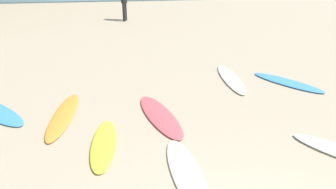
% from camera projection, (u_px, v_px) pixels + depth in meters
% --- Properties ---
extents(surfboard_0, '(1.80, 1.85, 0.07)m').
position_uv_depth(surfboard_0, '(288.00, 83.00, 10.17)').
color(surfboard_0, '#4793DF').
rests_on(surfboard_0, ground_plane).
extents(surfboard_1, '(0.84, 2.32, 0.07)m').
position_uv_depth(surfboard_1, '(187.00, 174.00, 6.52)').
color(surfboard_1, silver).
rests_on(surfboard_1, ground_plane).
extents(surfboard_2, '(0.72, 2.35, 0.08)m').
position_uv_depth(surfboard_2, '(63.00, 116.00, 8.43)').
color(surfboard_2, orange).
rests_on(surfboard_2, ground_plane).
extents(surfboard_4, '(1.25, 2.31, 0.08)m').
position_uv_depth(surfboard_4, '(160.00, 116.00, 8.43)').
color(surfboard_4, '#E0555C').
rests_on(surfboard_4, ground_plane).
extents(surfboard_5, '(0.62, 2.21, 0.08)m').
position_uv_depth(surfboard_5, '(231.00, 79.00, 10.40)').
color(surfboard_5, silver).
rests_on(surfboard_5, ground_plane).
extents(surfboard_6, '(0.57, 1.94, 0.08)m').
position_uv_depth(surfboard_6, '(104.00, 145.00, 7.36)').
color(surfboard_6, yellow).
rests_on(surfboard_6, ground_plane).
extents(beachgoer_near, '(0.34, 0.34, 1.70)m').
position_uv_depth(beachgoer_near, '(124.00, 0.00, 16.09)').
color(beachgoer_near, black).
rests_on(beachgoer_near, ground_plane).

